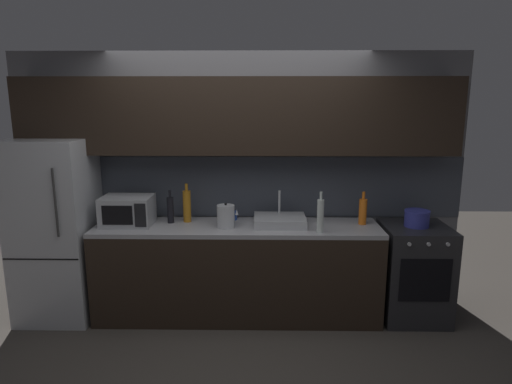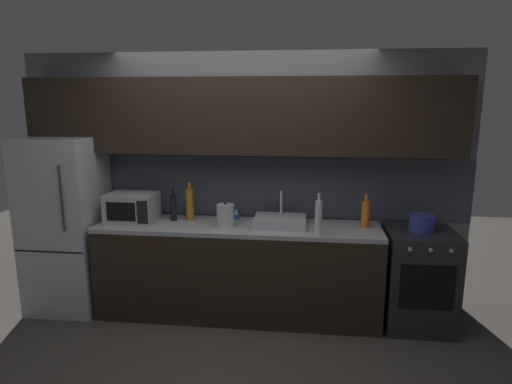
% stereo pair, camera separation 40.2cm
% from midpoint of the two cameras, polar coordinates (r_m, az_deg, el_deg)
% --- Properties ---
extents(ground_plane, '(10.00, 10.00, 0.00)m').
position_cam_midpoint_polar(ground_plane, '(3.68, -1.31, -21.95)').
color(ground_plane, '#3D3833').
extents(back_wall, '(4.39, 0.44, 2.50)m').
position_cam_midpoint_polar(back_wall, '(4.28, 0.84, 5.17)').
color(back_wall, slate).
rests_on(back_wall, ground).
extents(counter_run, '(2.65, 0.60, 0.90)m').
position_cam_midpoint_polar(counter_run, '(4.26, 0.38, -10.16)').
color(counter_run, black).
rests_on(counter_run, ground).
extents(refrigerator, '(0.68, 0.69, 1.70)m').
position_cam_midpoint_polar(refrigerator, '(4.63, -21.15, -3.92)').
color(refrigerator, '#B7BABF').
rests_on(refrigerator, ground).
extents(oven_range, '(0.60, 0.62, 0.90)m').
position_cam_midpoint_polar(oven_range, '(4.41, 22.80, -10.33)').
color(oven_range, '#232326').
rests_on(oven_range, ground).
extents(microwave, '(0.46, 0.35, 0.27)m').
position_cam_midpoint_polar(microwave, '(4.33, -13.22, -1.99)').
color(microwave, '#A8AAAF').
rests_on(microwave, counter_run).
extents(sink_basin, '(0.48, 0.38, 0.30)m').
position_cam_midpoint_polar(sink_basin, '(4.11, 5.94, -3.82)').
color(sink_basin, '#ADAFB5').
rests_on(sink_basin, counter_run).
extents(kettle, '(0.20, 0.16, 0.23)m').
position_cam_midpoint_polar(kettle, '(4.04, -1.12, -3.11)').
color(kettle, '#B7BABF').
rests_on(kettle, counter_run).
extents(wine_bottle_dark, '(0.06, 0.06, 0.32)m').
position_cam_midpoint_polar(wine_bottle_dark, '(4.28, -8.02, -2.03)').
color(wine_bottle_dark, black).
rests_on(wine_bottle_dark, counter_run).
extents(wine_bottle_clear, '(0.06, 0.06, 0.37)m').
position_cam_midpoint_polar(wine_bottle_clear, '(3.86, 11.07, -3.27)').
color(wine_bottle_clear, silver).
rests_on(wine_bottle_clear, counter_run).
extents(wine_bottle_amber, '(0.08, 0.08, 0.37)m').
position_cam_midpoint_polar(wine_bottle_amber, '(4.27, -5.93, -1.61)').
color(wine_bottle_amber, '#B27019').
rests_on(wine_bottle_amber, counter_run).
extents(wine_bottle_orange, '(0.07, 0.07, 0.31)m').
position_cam_midpoint_polar(wine_bottle_orange, '(4.19, 16.71, -2.76)').
color(wine_bottle_orange, orange).
rests_on(wine_bottle_orange, counter_run).
extents(mug_blue, '(0.07, 0.07, 0.09)m').
position_cam_midpoint_polar(mug_blue, '(4.30, 0.01, -3.02)').
color(mug_blue, '#234299').
rests_on(mug_blue, counter_run).
extents(cooking_pot, '(0.23, 0.23, 0.15)m').
position_cam_midpoint_polar(cooking_pot, '(4.25, 23.28, -3.73)').
color(cooking_pot, '#333899').
rests_on(cooking_pot, oven_range).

